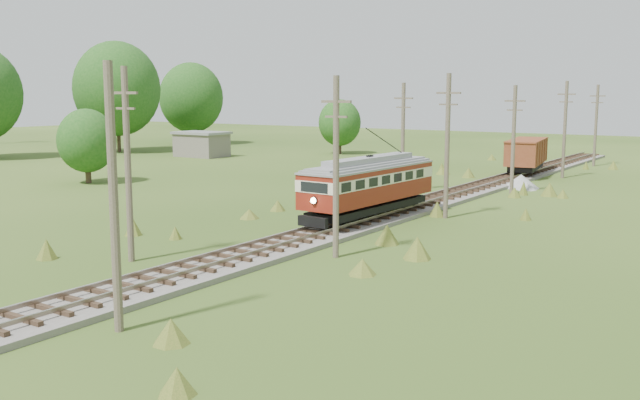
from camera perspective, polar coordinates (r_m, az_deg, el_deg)
The scene contains 17 objects.
railbed_main at distance 49.53m, azimuth 8.02°, elevation -0.36°, with size 3.60×96.00×0.57m.
streetcar at distance 43.02m, azimuth 3.98°, elevation 1.42°, with size 3.11×11.50×5.22m.
gondola at distance 70.46m, azimuth 16.19°, elevation 3.60°, with size 4.27×9.14×2.92m.
gravel_pile at distance 61.23m, azimuth 15.84°, elevation 1.40°, with size 3.08×3.27×1.12m.
utility_pole_r_1 at distance 23.82m, azimuth -16.18°, elevation 0.04°, with size 0.30×0.30×8.80m.
utility_pole_r_2 at distance 33.49m, azimuth 1.29°, elevation 2.78°, with size 1.60×0.30×8.60m.
utility_pole_r_3 at distance 44.99m, azimuth 10.14°, elevation 4.38°, with size 1.60×0.30×9.00m.
utility_pole_r_4 at distance 57.19m, azimuth 15.22°, elevation 4.77°, with size 1.60×0.30×8.40m.
utility_pole_r_5 at distance 69.51m, azimuth 19.00°, elevation 5.43°, with size 1.60×0.30×8.90m.
utility_pole_r_6 at distance 82.18m, azimuth 21.21°, elevation 5.65°, with size 1.60×0.30×8.70m.
utility_pole_l_a at distance 33.82m, azimuth -15.13°, elevation 2.89°, with size 1.60×0.30×9.00m.
utility_pole_l_b at distance 56.42m, azimuth 6.65°, elevation 5.07°, with size 1.60×0.30×8.60m.
tree_left_4 at distance 98.82m, azimuth -15.95°, elevation 8.55°, with size 11.34×11.34×14.61m.
tree_left_5 at distance 111.26m, azimuth -10.26°, elevation 8.06°, with size 9.66×9.66×12.44m.
tree_mid_a at distance 92.39m, azimuth 1.58°, elevation 6.20°, with size 5.46×5.46×7.03m.
tree_mid_c at distance 65.17m, azimuth -18.16°, elevation 4.53°, with size 5.04×5.04×6.49m.
shed at distance 89.57m, azimuth -9.45°, elevation 4.44°, with size 6.40×4.40×3.10m.
Camera 1 is at (21.20, -10.11, 7.78)m, focal length 40.00 mm.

